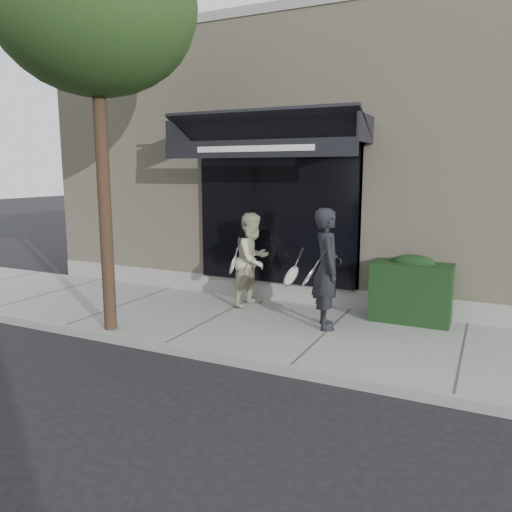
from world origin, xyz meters
The scene contains 8 objects.
ground centered at (0.00, 0.00, 0.00)m, with size 80.00×80.00×0.00m, color black.
sidewalk centered at (0.00, 0.00, 0.06)m, with size 20.00×3.00×0.12m, color gray.
curb centered at (0.00, -1.55, 0.07)m, with size 20.00×0.10×0.14m, color gray.
building_facade centered at (-0.01, 4.96, 2.74)m, with size 14.30×8.04×5.64m.
hedge centered at (1.10, 1.25, 0.66)m, with size 1.30×0.70×1.14m.
street_tree centered at (-3.20, -1.30, 4.98)m, with size 3.00×3.00×6.28m.
pedestrian_front centered at (-0.09, 0.28, 1.09)m, with size 0.94×0.97×1.95m.
pedestrian_back centered at (-1.75, 0.97, 1.00)m, with size 0.83×0.99×1.76m.
Camera 1 is at (2.26, -7.28, 2.64)m, focal length 35.00 mm.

